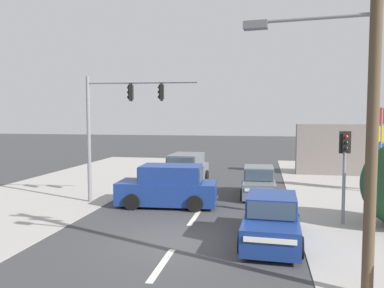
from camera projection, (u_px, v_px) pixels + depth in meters
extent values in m
plane|color=#3A3A3D|center=(178.00, 241.00, 12.33)|extent=(140.00, 140.00, 0.00)
cube|color=silver|center=(162.00, 264.00, 10.38)|extent=(0.20, 2.40, 0.01)
cube|color=silver|center=(195.00, 217.00, 15.27)|extent=(0.20, 2.40, 0.01)
cube|color=silver|center=(212.00, 193.00, 20.17)|extent=(0.20, 2.40, 0.01)
cube|color=#A39E99|center=(24.00, 203.00, 17.87)|extent=(8.00, 40.00, 0.02)
cylinder|color=#4C3D2B|center=(373.00, 103.00, 8.23)|extent=(0.26, 0.26, 8.78)
cylinder|color=slate|center=(313.00, 18.00, 8.45)|extent=(2.60, 0.33, 0.09)
cube|color=#595B60|center=(256.00, 25.00, 8.82)|extent=(0.58, 0.33, 0.18)
cylinder|color=slate|center=(89.00, 140.00, 17.86)|extent=(0.18, 0.18, 6.00)
cylinder|color=slate|center=(142.00, 82.00, 17.39)|extent=(5.19, 0.56, 0.11)
cube|color=black|center=(131.00, 92.00, 17.48)|extent=(0.22, 0.28, 0.68)
cube|color=black|center=(131.00, 92.00, 17.48)|extent=(0.08, 0.44, 0.84)
sphere|color=red|center=(128.00, 88.00, 17.47)|extent=(0.13, 0.13, 0.13)
sphere|color=black|center=(128.00, 92.00, 17.49)|extent=(0.13, 0.13, 0.13)
sphere|color=black|center=(128.00, 97.00, 17.51)|extent=(0.13, 0.13, 0.13)
cube|color=black|center=(161.00, 92.00, 17.33)|extent=(0.22, 0.28, 0.68)
cube|color=black|center=(161.00, 92.00, 17.33)|extent=(0.08, 0.44, 0.84)
sphere|color=red|center=(159.00, 87.00, 17.32)|extent=(0.13, 0.13, 0.13)
sphere|color=black|center=(159.00, 92.00, 17.34)|extent=(0.13, 0.13, 0.13)
sphere|color=black|center=(159.00, 97.00, 17.35)|extent=(0.13, 0.13, 0.13)
cylinder|color=slate|center=(344.00, 188.00, 14.22)|extent=(0.12, 0.12, 2.80)
cube|color=black|center=(345.00, 142.00, 14.09)|extent=(0.29, 0.25, 0.68)
cube|color=black|center=(345.00, 142.00, 14.09)|extent=(0.44, 0.13, 0.84)
sphere|color=red|center=(347.00, 137.00, 13.96)|extent=(0.13, 0.13, 0.13)
sphere|color=black|center=(346.00, 143.00, 13.97)|extent=(0.13, 0.13, 0.13)
sphere|color=black|center=(346.00, 148.00, 13.99)|extent=(0.13, 0.13, 0.13)
cylinder|color=slate|center=(380.00, 151.00, 20.00)|extent=(0.16, 0.16, 4.60)
cube|color=navy|center=(167.00, 192.00, 17.19)|extent=(4.62, 2.14, 1.00)
cube|color=navy|center=(171.00, 173.00, 17.10)|extent=(2.81, 1.90, 0.76)
cube|color=#384756|center=(142.00, 173.00, 17.27)|extent=(0.17, 1.58, 0.65)
cube|color=#384756|center=(201.00, 174.00, 16.93)|extent=(0.17, 1.55, 0.61)
cube|color=white|center=(119.00, 186.00, 17.45)|extent=(0.15, 1.56, 0.14)
cylinder|color=black|center=(132.00, 202.00, 16.47)|extent=(0.73, 0.27, 0.72)
cylinder|color=black|center=(143.00, 193.00, 18.29)|extent=(0.73, 0.27, 0.72)
cylinder|color=black|center=(195.00, 204.00, 16.13)|extent=(0.73, 0.27, 0.72)
cylinder|color=black|center=(199.00, 195.00, 17.95)|extent=(0.73, 0.27, 0.72)
cube|color=navy|center=(271.00, 225.00, 12.26)|extent=(1.85, 4.26, 0.80)
cube|color=navy|center=(272.00, 204.00, 12.26)|extent=(1.63, 1.96, 0.62)
cube|color=#384756|center=(271.00, 211.00, 11.32)|extent=(1.44, 0.11, 0.53)
cube|color=#384756|center=(272.00, 198.00, 13.20)|extent=(1.41, 0.11, 0.50)
cube|color=white|center=(270.00, 241.00, 10.19)|extent=(1.45, 0.09, 0.14)
cylinder|color=black|center=(300.00, 247.00, 10.82)|extent=(0.21, 0.65, 0.64)
cylinder|color=black|center=(241.00, 243.00, 11.21)|extent=(0.21, 0.65, 0.64)
cylinder|color=black|center=(296.00, 223.00, 13.35)|extent=(0.21, 0.65, 0.64)
cylinder|color=black|center=(248.00, 220.00, 13.74)|extent=(0.21, 0.65, 0.64)
cube|color=slate|center=(187.00, 174.00, 22.61)|extent=(2.00, 4.56, 1.00)
cube|color=slate|center=(186.00, 160.00, 22.35)|extent=(1.82, 2.76, 0.76)
cube|color=#384756|center=(191.00, 158.00, 23.68)|extent=(1.58, 0.12, 0.65)
cube|color=#384756|center=(180.00, 163.00, 21.02)|extent=(1.55, 0.12, 0.61)
cube|color=white|center=(195.00, 166.00, 24.80)|extent=(1.56, 0.10, 0.14)
cylinder|color=black|center=(178.00, 175.00, 24.19)|extent=(0.25, 0.73, 0.72)
cylinder|color=black|center=(206.00, 176.00, 23.78)|extent=(0.25, 0.73, 0.72)
cylinder|color=black|center=(166.00, 182.00, 21.48)|extent=(0.25, 0.73, 0.72)
cylinder|color=black|center=(197.00, 183.00, 21.06)|extent=(0.25, 0.73, 0.72)
cube|color=slate|center=(259.00, 187.00, 19.23)|extent=(1.71, 3.65, 0.76)
cube|color=slate|center=(259.00, 172.00, 19.48)|extent=(1.54, 1.94, 0.64)
cube|color=#384756|center=(259.00, 175.00, 18.52)|extent=(1.36, 0.10, 0.54)
cube|color=#384756|center=(258.00, 170.00, 20.43)|extent=(1.33, 0.10, 0.51)
cube|color=white|center=(259.00, 190.00, 17.43)|extent=(1.36, 0.08, 0.14)
cylinder|color=black|center=(276.00, 196.00, 18.02)|extent=(0.20, 0.61, 0.60)
cylinder|color=black|center=(242.00, 195.00, 18.28)|extent=(0.20, 0.61, 0.60)
cylinder|color=black|center=(273.00, 187.00, 20.22)|extent=(0.20, 0.61, 0.60)
cylinder|color=black|center=(244.00, 186.00, 20.48)|extent=(0.20, 0.61, 0.60)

